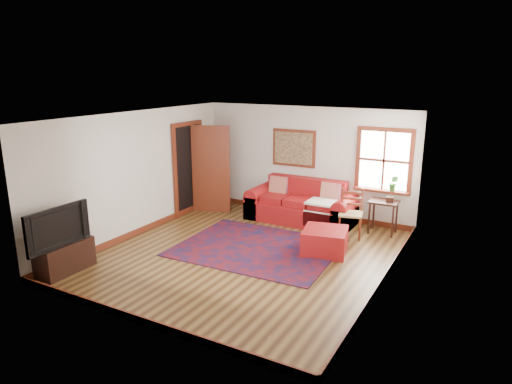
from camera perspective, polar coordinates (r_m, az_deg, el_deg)
The scene contains 13 objects.
ground at distance 8.43m, azimuth -1.28°, elevation -7.80°, with size 5.50×5.50×0.00m, color #3E2610.
room_envelope at distance 7.95m, azimuth -1.30°, elevation 3.29°, with size 5.04×5.54×2.52m.
window at distance 9.85m, azimuth 15.80°, elevation 2.99°, with size 1.18×0.20×1.38m.
doorway at distance 10.70m, azimuth -6.76°, elevation 3.02°, with size 0.89×1.08×2.14m.
framed_artwork at distance 10.47m, azimuth 4.74°, elevation 5.49°, with size 1.05×0.07×0.85m.
persian_rug at distance 8.70m, azimuth 0.18°, elevation -6.98°, with size 2.90×2.32×0.02m, color #600D11.
red_leather_sofa at distance 10.21m, azimuth 5.72°, elevation -1.93°, with size 2.37×0.98×0.93m.
red_ottoman at distance 8.54m, azimuth 8.61°, elevation -6.06°, with size 0.78×0.78×0.45m, color maroon.
side_table at distance 9.67m, azimuth 15.67°, elevation -1.78°, with size 0.58×0.43×0.69m.
ladder_back_chair at distance 9.35m, azimuth 11.80°, elevation -2.36°, with size 0.54×0.53×0.98m.
media_cabinet at distance 8.29m, azimuth -22.77°, elevation -7.49°, with size 0.42×0.93×0.51m, color black.
television at distance 7.99m, azimuth -24.01°, elevation -3.93°, with size 1.16×0.15×0.67m, color black.
candle_hurricane at distance 8.34m, azimuth -20.93°, elevation -4.67°, with size 0.12×0.12×0.18m.
Camera 1 is at (3.92, -6.72, 3.25)m, focal length 32.00 mm.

